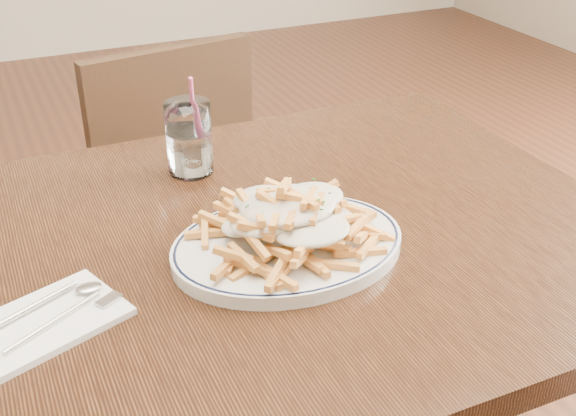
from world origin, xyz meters
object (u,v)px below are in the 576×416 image
fries_plate (288,246)px  loaded_fries (288,214)px  chair_far (162,184)px  water_glass (189,142)px  table (221,290)px

fries_plate → loaded_fries: bearing=0.0°
chair_far → fries_plate: size_ratio=2.25×
water_glass → fries_plate: bearing=-81.4°
fries_plate → water_glass: (-0.04, 0.29, 0.04)m
loaded_fries → water_glass: 0.30m
table → loaded_fries: size_ratio=4.25×
chair_far → water_glass: size_ratio=5.09×
table → chair_far: size_ratio=1.43×
chair_far → fries_plate: (-0.02, -0.79, 0.28)m
chair_far → water_glass: (-0.06, -0.50, 0.33)m
chair_far → water_glass: bearing=-97.3°
table → water_glass: size_ratio=7.26×
table → water_glass: 0.27m
loaded_fries → water_glass: water_glass is taller
fries_plate → water_glass: bearing=98.6°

